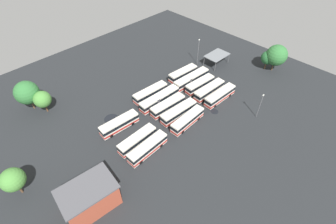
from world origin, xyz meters
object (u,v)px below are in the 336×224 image
at_px(bus_row0_slot0, 148,148).
at_px(bus_row1_slot2, 168,106).
at_px(bus_row1_slot0, 188,120).
at_px(tree_west_edge, 42,99).
at_px(bus_row1_slot1, 179,112).
at_px(bus_row1_slot4, 150,93).
at_px(tree_northwest, 27,93).
at_px(tree_northeast, 13,180).
at_px(maintenance_shelter, 217,55).
at_px(tree_east_edge, 268,58).
at_px(bus_row2_slot1, 209,90).
at_px(depot_building, 90,197).
at_px(bus_row2_slot0, 220,96).
at_px(lamp_post_near_entrance, 198,51).
at_px(bus_row2_slot2, 200,85).
at_px(bus_row1_slot3, 159,99).
at_px(bus_row2_slot4, 183,74).
at_px(tree_north_edge, 277,55).
at_px(bus_row0_slot1, 137,140).
at_px(bus_row2_slot3, 191,79).
at_px(lamp_post_by_building, 260,105).
at_px(bus_row0_slot3, 119,124).

height_order(bus_row0_slot0, bus_row1_slot2, same).
xyz_separation_m(bus_row1_slot0, tree_west_edge, (-24.80, 32.56, 2.80)).
bearing_deg(bus_row1_slot1, bus_row1_slot4, 89.49).
distance_m(bus_row1_slot1, bus_row1_slot2, 4.04).
bearing_deg(tree_west_edge, tree_northwest, 118.05).
relative_size(bus_row0_slot0, tree_northeast, 1.50).
height_order(maintenance_shelter, tree_east_edge, tree_east_edge).
xyz_separation_m(bus_row1_slot2, bus_row2_slot1, (14.14, -4.06, 0.00)).
distance_m(bus_row1_slot4, depot_building, 36.34).
bearing_deg(bus_row2_slot0, lamp_post_near_entrance, 59.03).
height_order(bus_row2_slot2, tree_northeast, tree_northeast).
distance_m(bus_row1_slot3, bus_row2_slot0, 18.37).
height_order(bus_row2_slot1, bus_row2_slot4, same).
height_order(bus_row1_slot3, tree_northwest, tree_northwest).
bearing_deg(lamp_post_near_entrance, bus_row1_slot1, -150.71).
distance_m(bus_row2_slot2, tree_north_edge, 29.06).
distance_m(bus_row2_slot2, maintenance_shelter, 16.52).
bearing_deg(bus_row2_slot0, bus_row1_slot0, 179.66).
height_order(bus_row0_slot1, bus_row2_slot3, same).
distance_m(bus_row1_slot0, bus_row2_slot4, 21.84).
bearing_deg(bus_row0_slot0, tree_northeast, 156.56).
height_order(tree_northwest, tree_west_edge, tree_northwest).
distance_m(lamp_post_near_entrance, tree_northwest, 55.66).
bearing_deg(bus_row1_slot1, bus_row0_slot0, -167.28).
height_order(lamp_post_by_building, tree_northeast, lamp_post_by_building).
bearing_deg(bus_row2_slot0, bus_row2_slot2, 90.32).
bearing_deg(bus_row2_slot2, tree_northeast, 175.60).
bearing_deg(tree_northeast, depot_building, -55.49).
height_order(bus_row1_slot3, bus_row2_slot1, same).
xyz_separation_m(bus_row2_slot0, bus_row2_slot1, (-0.22, 3.92, -0.00)).
relative_size(bus_row2_slot2, lamp_post_near_entrance, 1.12).
bearing_deg(tree_northwest, bus_row1_slot2, -46.43).
height_order(bus_row0_slot1, bus_row1_slot4, same).
bearing_deg(tree_north_edge, tree_east_edge, 117.50).
bearing_deg(bus_row1_slot1, bus_row1_slot2, 93.67).
distance_m(bus_row2_slot1, tree_east_edge, 26.15).
bearing_deg(tree_west_edge, bus_row1_slot4, -33.27).
distance_m(bus_row2_slot1, depot_building, 46.06).
bearing_deg(depot_building, bus_row0_slot3, 37.81).
bearing_deg(bus_row1_slot4, bus_row1_slot1, -90.51).
distance_m(bus_row0_slot1, bus_row1_slot2, 15.02).
distance_m(bus_row2_slot0, depot_building, 46.00).
bearing_deg(depot_building, bus_row2_slot2, 11.28).
bearing_deg(bus_row0_slot3, tree_northwest, 117.72).
height_order(bus_row2_slot4, depot_building, depot_building).
xyz_separation_m(bus_row1_slot2, lamp_post_by_building, (15.85, -19.85, 2.68)).
height_order(lamp_post_by_building, tree_north_edge, tree_north_edge).
bearing_deg(tree_northeast, bus_row1_slot0, -16.51).
xyz_separation_m(bus_row2_slot1, maintenance_shelter, (15.77, 9.06, 1.81)).
bearing_deg(tree_north_edge, tree_northwest, 149.46).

